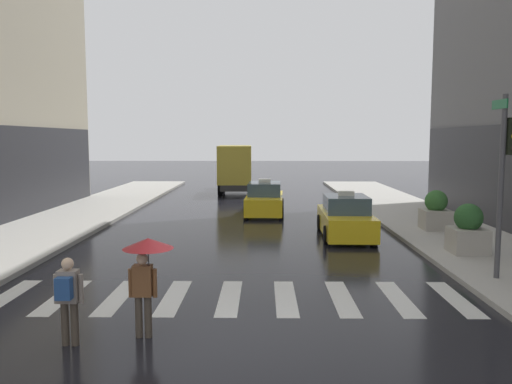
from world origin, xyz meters
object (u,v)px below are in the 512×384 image
(pedestrian_with_umbrella, at_px, (146,260))
(pedestrian_with_backpack, at_px, (68,295))
(traffic_light_pole, at_px, (506,160))
(taxi_second, at_px, (265,200))
(taxi_lead, at_px, (345,218))
(planter_near_corner, at_px, (468,231))
(box_truck, at_px, (235,167))
(planter_mid_block, at_px, (436,212))

(pedestrian_with_umbrella, height_order, pedestrian_with_backpack, pedestrian_with_umbrella)
(traffic_light_pole, xyz_separation_m, taxi_second, (-6.21, 12.37, -2.53))
(taxi_lead, bearing_deg, planter_near_corner, -45.57)
(taxi_lead, bearing_deg, pedestrian_with_backpack, -122.45)
(taxi_second, xyz_separation_m, pedestrian_with_backpack, (-3.64, -16.59, 0.25))
(pedestrian_with_backpack, bearing_deg, traffic_light_pole, 23.22)
(pedestrian_with_umbrella, xyz_separation_m, planter_near_corner, (8.81, 6.79, -0.64))
(pedestrian_with_umbrella, bearing_deg, box_truck, 89.50)
(box_truck, xyz_separation_m, planter_mid_block, (9.00, -15.18, -0.98))
(box_truck, bearing_deg, planter_mid_block, -59.35)
(traffic_light_pole, relative_size, planter_near_corner, 3.00)
(traffic_light_pole, bearing_deg, box_truck, 110.19)
(planter_near_corner, bearing_deg, taxi_lead, 134.43)
(box_truck, distance_m, pedestrian_with_backpack, 26.76)
(taxi_second, xyz_separation_m, box_truck, (-2.06, 10.11, 1.13))
(pedestrian_with_umbrella, bearing_deg, planter_near_corner, 37.60)
(taxi_lead, relative_size, planter_near_corner, 2.86)
(taxi_second, bearing_deg, planter_mid_block, -36.19)
(taxi_lead, distance_m, box_truck, 16.89)
(traffic_light_pole, relative_size, box_truck, 0.63)
(pedestrian_with_umbrella, xyz_separation_m, pedestrian_with_backpack, (-1.35, -0.43, -0.54))
(traffic_light_pole, bearing_deg, pedestrian_with_backpack, -156.78)
(traffic_light_pole, distance_m, box_truck, 23.99)
(pedestrian_with_backpack, distance_m, planter_near_corner, 12.46)
(taxi_second, height_order, planter_near_corner, taxi_second)
(traffic_light_pole, distance_m, planter_mid_block, 7.71)
(pedestrian_with_umbrella, bearing_deg, planter_mid_block, 50.23)
(pedestrian_with_backpack, distance_m, planter_mid_block, 15.64)
(taxi_second, relative_size, planter_mid_block, 2.88)
(pedestrian_with_backpack, bearing_deg, box_truck, 86.61)
(planter_near_corner, distance_m, planter_mid_block, 4.32)
(traffic_light_pole, bearing_deg, planter_mid_block, 84.27)
(pedestrian_with_backpack, xyz_separation_m, planter_near_corner, (10.16, 7.22, -0.10))
(taxi_second, bearing_deg, box_truck, 101.51)
(planter_near_corner, bearing_deg, pedestrian_with_backpack, -144.61)
(planter_near_corner, height_order, planter_mid_block, same)
(taxi_second, height_order, pedestrian_with_umbrella, pedestrian_with_umbrella)
(box_truck, relative_size, pedestrian_with_backpack, 4.61)
(taxi_second, bearing_deg, pedestrian_with_umbrella, -98.07)
(taxi_second, height_order, pedestrian_with_backpack, taxi_second)
(pedestrian_with_umbrella, bearing_deg, pedestrian_with_backpack, -162.25)
(taxi_lead, relative_size, pedestrian_with_backpack, 2.77)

